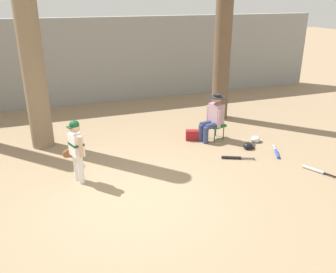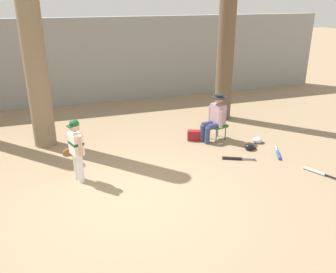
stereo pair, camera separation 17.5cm
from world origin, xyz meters
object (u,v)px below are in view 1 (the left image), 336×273
at_px(bat_black_composite, 234,158).
at_px(young_ballplayer, 76,147).
at_px(bat_blue_youth, 277,153).
at_px(handbag_beside_stool, 192,135).
at_px(bat_aluminum_silver, 316,170).
at_px(batting_helmet_black, 248,146).
at_px(tree_near_player, 33,64).
at_px(batting_helmet_white, 256,139).
at_px(seated_spectator, 213,116).
at_px(folding_stool, 216,126).
at_px(tree_behind_spectator, 223,44).

bearing_deg(bat_black_composite, young_ballplayer, 177.54).
xyz_separation_m(young_ballplayer, bat_blue_youth, (4.57, -0.26, -0.71)).
height_order(young_ballplayer, handbag_beside_stool, young_ballplayer).
bearing_deg(bat_blue_youth, bat_black_composite, 174.47).
xyz_separation_m(bat_aluminum_silver, batting_helmet_black, (-0.70, 1.56, 0.04)).
relative_size(tree_near_player, handbag_beside_stool, 14.66).
xyz_separation_m(batting_helmet_white, batting_helmet_black, (-0.42, -0.32, 0.00)).
xyz_separation_m(seated_spectator, bat_blue_youth, (1.03, -1.35, -0.61)).
xyz_separation_m(young_ballplayer, folding_stool, (3.64, 1.12, -0.38)).
bearing_deg(handbag_beside_stool, tree_near_player, 165.66).
relative_size(handbag_beside_stool, bat_black_composite, 0.49).
relative_size(handbag_beside_stool, batting_helmet_white, 1.18).
bearing_deg(batting_helmet_black, tree_near_player, 157.63).
xyz_separation_m(handbag_beside_stool, batting_helmet_black, (1.05, -1.00, -0.06)).
height_order(bat_blue_youth, batting_helmet_white, batting_helmet_white).
distance_m(bat_aluminum_silver, batting_helmet_white, 1.90).
xyz_separation_m(folding_stool, handbag_beside_stool, (-0.59, 0.13, -0.23)).
distance_m(tree_behind_spectator, batting_helmet_white, 2.99).
height_order(folding_stool, bat_black_composite, folding_stool).
height_order(folding_stool, bat_aluminum_silver, folding_stool).
bearing_deg(handbag_beside_stool, young_ballplayer, -157.66).
bearing_deg(handbag_beside_stool, bat_blue_youth, -44.69).
relative_size(bat_aluminum_silver, batting_helmet_black, 2.56).
relative_size(tree_behind_spectator, folding_stool, 10.65).
xyz_separation_m(young_ballplayer, bat_aluminum_silver, (4.80, -1.31, -0.71)).
bearing_deg(bat_black_composite, bat_blue_youth, -5.53).
xyz_separation_m(young_ballplayer, batting_helmet_black, (4.10, 0.25, -0.67)).
bearing_deg(bat_aluminum_silver, batting_helmet_white, 98.62).
distance_m(bat_blue_youth, bat_aluminum_silver, 1.08).
bearing_deg(bat_blue_youth, young_ballplayer, 176.80).
height_order(folding_stool, batting_helmet_white, folding_stool).
distance_m(tree_behind_spectator, handbag_beside_stool, 2.93).
relative_size(bat_aluminum_silver, bat_black_composite, 1.06).
bearing_deg(bat_black_composite, bat_aluminum_silver, -41.14).
height_order(bat_blue_youth, bat_black_composite, same).
bearing_deg(tree_near_player, young_ballplayer, -74.48).
bearing_deg(bat_aluminum_silver, tree_behind_spectator, 93.55).
xyz_separation_m(tree_behind_spectator, seated_spectator, (-1.01, -1.57, -1.56)).
distance_m(seated_spectator, bat_blue_youth, 1.80).
bearing_deg(folding_stool, seated_spectator, -166.44).
bearing_deg(handbag_beside_stool, seated_spectator, -17.02).
bearing_deg(tree_behind_spectator, bat_aluminum_silver, -86.45).
bearing_deg(bat_aluminum_silver, tree_near_player, 147.14).
xyz_separation_m(young_ballplayer, handbag_beside_stool, (3.04, 1.25, -0.61)).
bearing_deg(batting_helmet_white, bat_blue_youth, -86.45).
bearing_deg(tree_near_player, bat_aluminum_silver, -32.86).
bearing_deg(bat_black_composite, tree_near_player, 150.23).
distance_m(tree_near_player, seated_spectator, 4.51).
height_order(young_ballplayer, bat_black_composite, young_ballplayer).
bearing_deg(bat_black_composite, batting_helmet_black, 32.66).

